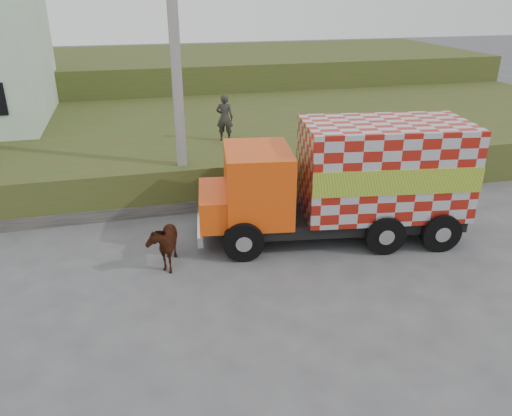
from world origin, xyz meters
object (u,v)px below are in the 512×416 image
object	(u,v)px
cow	(163,242)
pedestrian	(225,118)
cargo_truck	(347,180)
utility_pole	(177,86)

from	to	relation	value
cow	pedestrian	world-z (taller)	pedestrian
cargo_truck	cow	xyz separation A→B (m)	(-5.37, -0.42, -1.11)
utility_pole	cow	bearing A→B (deg)	-104.57
utility_pole	pedestrian	size ratio (longest dim) A/B	4.54
utility_pole	cow	size ratio (longest dim) A/B	5.11
utility_pole	pedestrian	distance (m)	3.57
cow	cargo_truck	bearing A→B (deg)	13.96
cow	pedestrian	size ratio (longest dim) A/B	0.89
cargo_truck	pedestrian	size ratio (longest dim) A/B	4.53
cargo_truck	pedestrian	world-z (taller)	cargo_truck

